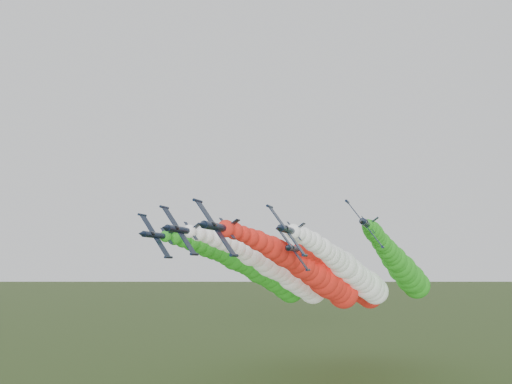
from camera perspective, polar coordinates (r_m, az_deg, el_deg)
jet_lead at (r=135.73m, az=7.27°, el=-9.67°), size 16.21×91.75×23.55m
jet_inner_left at (r=147.70m, az=3.61°, el=-9.43°), size 16.20×91.74×23.54m
jet_inner_right at (r=146.49m, az=11.40°, el=-9.35°), size 15.87×91.41×23.21m
jet_outer_left at (r=157.91m, az=0.97°, el=-9.51°), size 16.31×91.85×23.65m
jet_outer_right at (r=156.47m, az=16.52°, el=-8.55°), size 16.11×91.65×23.45m
jet_trail at (r=166.54m, az=11.06°, el=-10.22°), size 16.04×91.58×23.38m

